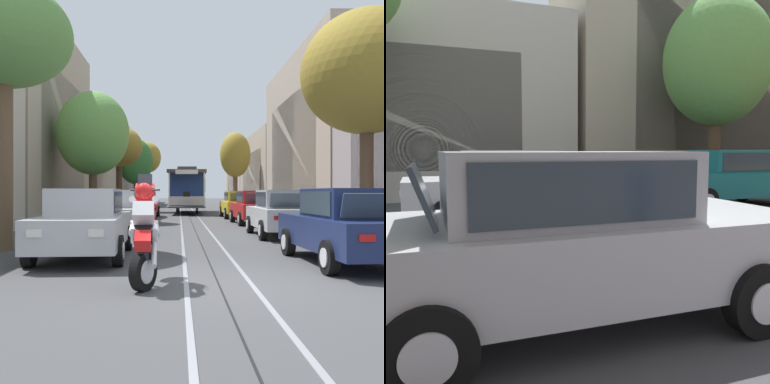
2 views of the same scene
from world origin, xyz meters
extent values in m
plane|color=#424244|center=(0.00, 27.94, 0.00)|extent=(174.60, 174.60, 0.00)
cube|color=gray|center=(-0.53, 32.92, 0.01)|extent=(0.08, 77.84, 0.01)
cube|color=gray|center=(0.53, 32.92, 0.01)|extent=(0.08, 77.84, 0.01)
cube|color=black|center=(0.00, 32.92, 0.00)|extent=(0.03, 77.84, 0.01)
cube|color=#BCAD93|center=(-9.21, 18.95, 5.30)|extent=(4.43, 13.67, 10.59)
cube|color=#2D3842|center=(-7.01, 18.95, 4.77)|extent=(0.04, 9.78, 6.36)
cube|color=#BCAD93|center=(-9.09, 32.92, 4.25)|extent=(4.18, 13.67, 8.51)
cube|color=#2D3842|center=(-7.01, 32.92, 3.83)|extent=(0.04, 9.78, 5.11)
cube|color=gray|center=(-9.34, 46.89, 4.97)|extent=(4.70, 13.67, 9.95)
cube|color=#2D3842|center=(-7.01, 46.89, 4.48)|extent=(0.04, 9.78, 5.97)
cube|color=gray|center=(-9.65, 60.86, 4.33)|extent=(5.32, 13.67, 8.65)
cube|color=#2D3842|center=(-7.01, 60.86, 3.89)|extent=(0.04, 9.78, 5.19)
cube|color=gray|center=(9.92, 24.19, 5.39)|extent=(5.85, 17.16, 10.79)
cube|color=#2D3842|center=(7.01, 24.19, 4.85)|extent=(0.04, 12.22, 6.47)
cube|color=gray|center=(9.34, 41.65, 3.79)|extent=(4.69, 17.16, 7.59)
cube|color=#2D3842|center=(7.01, 41.65, 3.41)|extent=(0.04, 12.22, 4.55)
cube|color=gray|center=(9.33, 59.11, 3.35)|extent=(4.67, 17.16, 6.69)
cube|color=#2D3842|center=(7.01, 59.11, 3.01)|extent=(0.04, 12.22, 4.02)
cube|color=#B7B7BC|center=(-2.80, 3.07, 0.65)|extent=(1.95, 4.36, 0.66)
cube|color=#B7B7BC|center=(-2.81, 3.22, 1.28)|extent=(1.55, 2.11, 0.60)
cube|color=#2D3842|center=(-2.78, 2.38, 1.26)|extent=(1.34, 0.27, 0.47)
cube|color=#2D3842|center=(-2.85, 4.40, 1.26)|extent=(1.30, 0.24, 0.45)
cube|color=#2D3842|center=(-2.06, 3.24, 1.28)|extent=(0.09, 1.81, 0.47)
cube|color=#2D3842|center=(-3.55, 3.19, 1.28)|extent=(0.09, 1.81, 0.47)
cube|color=white|center=(-2.17, 0.93, 0.75)|extent=(0.28, 0.05, 0.14)
cube|color=#B21414|center=(-2.32, 5.25, 0.75)|extent=(0.28, 0.05, 0.12)
cube|color=white|center=(-3.28, 0.89, 0.75)|extent=(0.28, 0.05, 0.14)
cube|color=#B21414|center=(-3.43, 5.21, 0.75)|extent=(0.28, 0.05, 0.12)
cylinder|color=black|center=(-1.87, 1.77, 0.32)|extent=(0.22, 0.65, 0.64)
cylinder|color=silver|center=(-1.76, 1.77, 0.32)|extent=(0.03, 0.35, 0.35)
cylinder|color=black|center=(-3.63, 1.70, 0.32)|extent=(0.22, 0.65, 0.64)
cylinder|color=silver|center=(-3.74, 1.70, 0.32)|extent=(0.03, 0.35, 0.35)
cylinder|color=black|center=(-1.97, 4.43, 0.32)|extent=(0.22, 0.65, 0.64)
cylinder|color=silver|center=(-1.86, 4.43, 0.32)|extent=(0.03, 0.35, 0.35)
cylinder|color=black|center=(-3.73, 4.37, 0.32)|extent=(0.22, 0.65, 0.64)
cylinder|color=silver|center=(-3.84, 4.36, 0.32)|extent=(0.03, 0.35, 0.35)
cube|color=#B7B7BC|center=(-2.86, 8.52, 0.65)|extent=(1.87, 4.33, 0.66)
cube|color=#B7B7BC|center=(-2.86, 8.67, 1.28)|extent=(1.51, 2.09, 0.60)
cube|color=#2D3842|center=(-2.85, 7.83, 1.26)|extent=(1.34, 0.24, 0.47)
cube|color=#2D3842|center=(-2.88, 9.85, 1.26)|extent=(1.30, 0.22, 0.45)
cube|color=#2D3842|center=(-2.11, 8.68, 1.28)|extent=(0.06, 1.81, 0.47)
cube|color=#2D3842|center=(-3.61, 8.66, 1.28)|extent=(0.06, 1.81, 0.47)
cube|color=white|center=(-2.27, 6.37, 0.75)|extent=(0.28, 0.04, 0.14)
cube|color=#B21414|center=(-2.33, 10.69, 0.75)|extent=(0.28, 0.04, 0.12)
cube|color=white|center=(-3.38, 6.35, 0.75)|extent=(0.28, 0.04, 0.14)
cube|color=#B21414|center=(-3.45, 10.67, 0.75)|extent=(0.28, 0.04, 0.12)
cylinder|color=black|center=(-1.96, 7.20, 0.32)|extent=(0.21, 0.64, 0.64)
cylinder|color=silver|center=(-1.85, 7.20, 0.32)|extent=(0.03, 0.35, 0.35)
cylinder|color=black|center=(-3.72, 7.17, 0.32)|extent=(0.21, 0.64, 0.64)
cylinder|color=silver|center=(-3.83, 7.17, 0.32)|extent=(0.03, 0.35, 0.35)
cylinder|color=black|center=(-2.00, 9.87, 0.32)|extent=(0.21, 0.64, 0.64)
cylinder|color=silver|center=(-1.89, 9.87, 0.32)|extent=(0.03, 0.35, 0.35)
cylinder|color=black|center=(-3.76, 9.84, 0.32)|extent=(0.21, 0.64, 0.64)
cylinder|color=silver|center=(-3.87, 9.84, 0.32)|extent=(0.03, 0.35, 0.35)
cube|color=#196B70|center=(-2.98, 14.82, 0.65)|extent=(1.86, 4.33, 0.66)
cube|color=#196B70|center=(-2.98, 14.97, 1.28)|extent=(1.51, 2.09, 0.60)
cube|color=#2D3842|center=(-2.99, 14.13, 1.26)|extent=(1.34, 0.24, 0.47)
cube|color=#2D3842|center=(-2.96, 16.15, 1.26)|extent=(1.30, 0.22, 0.45)
cube|color=#2D3842|center=(-2.23, 14.95, 1.28)|extent=(0.06, 1.81, 0.47)
cube|color=#2D3842|center=(-3.73, 14.98, 1.28)|extent=(0.06, 1.81, 0.47)
cube|color=white|center=(-2.46, 12.65, 0.75)|extent=(0.28, 0.04, 0.14)
cube|color=#B21414|center=(-2.39, 16.97, 0.75)|extent=(0.28, 0.04, 0.12)
cube|color=white|center=(-3.58, 12.66, 0.75)|extent=(0.28, 0.04, 0.14)
cube|color=#B21414|center=(-3.51, 16.98, 0.75)|extent=(0.28, 0.04, 0.12)
cylinder|color=black|center=(-2.12, 13.47, 0.32)|extent=(0.21, 0.64, 0.64)
cylinder|color=silver|center=(-2.01, 13.47, 0.32)|extent=(0.03, 0.35, 0.35)
cylinder|color=black|center=(-3.88, 13.50, 0.32)|extent=(0.21, 0.64, 0.64)
cylinder|color=silver|center=(-3.99, 13.50, 0.32)|extent=(0.03, 0.35, 0.35)
cylinder|color=black|center=(-2.08, 16.13, 0.32)|extent=(0.21, 0.64, 0.64)
cylinder|color=silver|center=(-1.97, 16.13, 0.32)|extent=(0.03, 0.35, 0.35)
cylinder|color=black|center=(-3.84, 16.16, 0.32)|extent=(0.21, 0.64, 0.64)
cylinder|color=silver|center=(-3.95, 16.16, 0.32)|extent=(0.03, 0.35, 0.35)
cube|color=red|center=(-2.88, 20.30, 0.65)|extent=(1.98, 4.37, 0.66)
cube|color=red|center=(-2.88, 20.45, 1.28)|extent=(1.56, 2.12, 0.60)
cube|color=#2D3842|center=(-2.91, 19.62, 1.26)|extent=(1.34, 0.28, 0.47)
cube|color=#2D3842|center=(-2.83, 21.63, 1.26)|extent=(1.30, 0.25, 0.45)
cube|color=#2D3842|center=(-2.13, 20.42, 1.28)|extent=(0.11, 1.81, 0.47)
cube|color=#2D3842|center=(-3.62, 20.48, 1.28)|extent=(0.11, 1.81, 0.47)
cube|color=white|center=(-2.42, 18.12, 0.75)|extent=(0.28, 0.05, 0.14)
cube|color=#B21414|center=(-2.23, 22.44, 0.75)|extent=(0.28, 0.05, 0.12)
cube|color=white|center=(-3.53, 18.17, 0.75)|extent=(0.28, 0.05, 0.14)
cube|color=#B21414|center=(-3.35, 22.48, 0.75)|extent=(0.28, 0.05, 0.12)
cylinder|color=black|center=(-2.06, 18.93, 0.32)|extent=(0.23, 0.65, 0.64)
cylinder|color=silver|center=(-1.95, 18.93, 0.32)|extent=(0.03, 0.35, 0.35)
cylinder|color=black|center=(-3.82, 19.01, 0.32)|extent=(0.23, 0.65, 0.64)
cylinder|color=silver|center=(-3.93, 19.01, 0.32)|extent=(0.03, 0.35, 0.35)
cylinder|color=black|center=(-1.95, 21.60, 0.32)|extent=(0.23, 0.65, 0.64)
cylinder|color=silver|center=(-1.84, 21.59, 0.32)|extent=(0.03, 0.35, 0.35)
cylinder|color=black|center=(-3.71, 21.67, 0.32)|extent=(0.23, 0.65, 0.64)
cylinder|color=silver|center=(-3.82, 21.68, 0.32)|extent=(0.03, 0.35, 0.35)
cube|color=#19234C|center=(2.89, 2.05, 0.65)|extent=(1.99, 4.38, 0.66)
cube|color=#19234C|center=(2.90, 1.90, 1.28)|extent=(1.57, 2.13, 0.60)
cube|color=#2D3842|center=(2.86, 2.74, 1.26)|extent=(1.34, 0.28, 0.47)
cube|color=#2D3842|center=(2.95, 0.72, 1.26)|extent=(1.30, 0.26, 0.45)
cube|color=#2D3842|center=(2.15, 1.87, 1.28)|extent=(0.11, 1.81, 0.47)
cube|color=white|center=(2.23, 4.18, 0.75)|extent=(0.28, 0.05, 0.14)
cube|color=#B21414|center=(2.43, -0.13, 0.75)|extent=(0.28, 0.05, 0.12)
cube|color=white|center=(3.35, 4.23, 0.75)|extent=(0.28, 0.05, 0.14)
cylinder|color=black|center=(1.95, 3.34, 0.32)|extent=(0.23, 0.65, 0.64)
cylinder|color=silver|center=(1.84, 3.34, 0.32)|extent=(0.04, 0.35, 0.35)
cylinder|color=black|center=(3.71, 3.42, 0.32)|extent=(0.23, 0.65, 0.64)
cylinder|color=silver|center=(3.82, 3.43, 0.32)|extent=(0.04, 0.35, 0.35)
cylinder|color=black|center=(2.07, 0.68, 0.32)|extent=(0.23, 0.65, 0.64)
cylinder|color=silver|center=(1.96, 0.67, 0.32)|extent=(0.04, 0.35, 0.35)
cube|color=#B7B7BC|center=(2.86, 8.14, 0.65)|extent=(1.81, 4.30, 0.66)
cube|color=#B7B7BC|center=(2.86, 7.99, 1.28)|extent=(1.48, 2.07, 0.60)
cube|color=#2D3842|center=(2.86, 8.82, 1.26)|extent=(1.33, 0.22, 0.47)
cube|color=#2D3842|center=(2.85, 6.80, 1.26)|extent=(1.30, 0.20, 0.45)
cube|color=#2D3842|center=(2.11, 7.99, 1.28)|extent=(0.03, 1.81, 0.47)
cube|color=#2D3842|center=(3.60, 7.99, 1.28)|extent=(0.03, 1.81, 0.47)
cube|color=white|center=(2.30, 10.30, 0.75)|extent=(0.28, 0.04, 0.14)
cube|color=#B21414|center=(2.29, 5.98, 0.75)|extent=(0.28, 0.04, 0.12)
cube|color=white|center=(3.42, 10.30, 0.75)|extent=(0.28, 0.04, 0.14)
cube|color=#B21414|center=(3.41, 5.98, 0.75)|extent=(0.28, 0.04, 0.12)
cylinder|color=black|center=(1.98, 9.47, 0.32)|extent=(0.20, 0.64, 0.64)
cylinder|color=silver|center=(1.87, 9.47, 0.32)|extent=(0.02, 0.35, 0.35)
cylinder|color=black|center=(3.74, 9.47, 0.32)|extent=(0.20, 0.64, 0.64)
cylinder|color=silver|center=(3.85, 9.47, 0.32)|extent=(0.02, 0.35, 0.35)
cylinder|color=black|center=(1.97, 6.81, 0.32)|extent=(0.20, 0.64, 0.64)
cylinder|color=silver|center=(1.86, 6.81, 0.32)|extent=(0.02, 0.35, 0.35)
cylinder|color=black|center=(3.73, 6.80, 0.32)|extent=(0.20, 0.64, 0.64)
cylinder|color=silver|center=(3.84, 6.80, 0.32)|extent=(0.02, 0.35, 0.35)
cube|color=red|center=(2.96, 14.39, 0.65)|extent=(1.90, 4.34, 0.66)
cube|color=red|center=(2.97, 14.24, 1.28)|extent=(1.52, 2.10, 0.60)
cube|color=#2D3842|center=(2.95, 15.08, 1.26)|extent=(1.34, 0.25, 0.47)
cube|color=#2D3842|center=(2.99, 13.06, 1.26)|extent=(1.30, 0.23, 0.45)
cube|color=#2D3842|center=(2.22, 14.22, 1.28)|extent=(0.07, 1.81, 0.47)
cube|color=#2D3842|center=(3.71, 14.26, 1.28)|extent=(0.07, 1.81, 0.47)
cube|color=white|center=(2.36, 16.54, 0.75)|extent=(0.28, 0.05, 0.14)
cube|color=#B21414|center=(2.46, 12.22, 0.75)|extent=(0.28, 0.05, 0.12)
cube|color=white|center=(3.47, 16.56, 0.75)|extent=(0.28, 0.05, 0.14)
cube|color=#B21414|center=(3.57, 12.24, 0.75)|extent=(0.28, 0.05, 0.12)
cylinder|color=black|center=(2.05, 15.70, 0.32)|extent=(0.21, 0.64, 0.64)
cylinder|color=silver|center=(1.94, 15.70, 0.32)|extent=(0.03, 0.35, 0.35)
cylinder|color=black|center=(3.81, 15.74, 0.32)|extent=(0.21, 0.64, 0.64)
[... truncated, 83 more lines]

